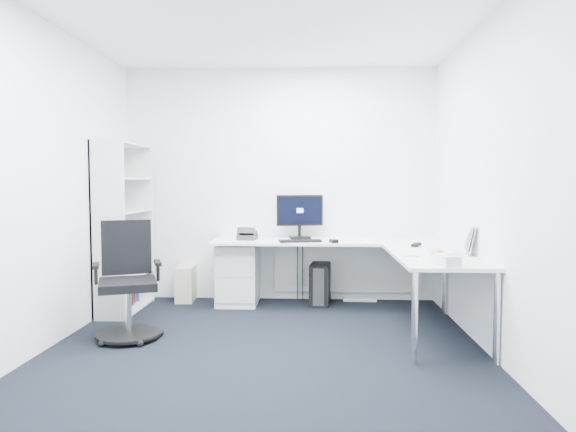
{
  "coord_description": "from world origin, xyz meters",
  "views": [
    {
      "loc": [
        0.39,
        -3.91,
        1.36
      ],
      "look_at": [
        0.15,
        1.05,
        1.05
      ],
      "focal_mm": 32.0,
      "sensor_mm": 36.0,
      "label": 1
    }
  ],
  "objects_px": {
    "l_desk": "(328,279)",
    "task_chair": "(128,281)",
    "laptop": "(444,239)",
    "bookshelf": "(124,227)",
    "monitor": "(300,216)"
  },
  "relations": [
    {
      "from": "l_desk",
      "to": "task_chair",
      "type": "distance_m",
      "value": 2.02
    },
    {
      "from": "task_chair",
      "to": "laptop",
      "type": "bearing_deg",
      "value": -15.68
    },
    {
      "from": "bookshelf",
      "to": "laptop",
      "type": "distance_m",
      "value": 3.28
    },
    {
      "from": "task_chair",
      "to": "monitor",
      "type": "bearing_deg",
      "value": 23.82
    },
    {
      "from": "bookshelf",
      "to": "laptop",
      "type": "xyz_separation_m",
      "value": [
        3.19,
        -0.74,
        -0.03
      ]
    },
    {
      "from": "l_desk",
      "to": "laptop",
      "type": "xyz_separation_m",
      "value": [
        1.02,
        -0.69,
        0.5
      ]
    },
    {
      "from": "bookshelf",
      "to": "task_chair",
      "type": "distance_m",
      "value": 1.15
    },
    {
      "from": "bookshelf",
      "to": "laptop",
      "type": "bearing_deg",
      "value": -12.99
    },
    {
      "from": "task_chair",
      "to": "laptop",
      "type": "xyz_separation_m",
      "value": [
        2.79,
        0.28,
        0.35
      ]
    },
    {
      "from": "task_chair",
      "to": "monitor",
      "type": "distance_m",
      "value": 2.13
    },
    {
      "from": "monitor",
      "to": "bookshelf",
      "type": "bearing_deg",
      "value": -176.21
    },
    {
      "from": "monitor",
      "to": "laptop",
      "type": "bearing_deg",
      "value": -52.15
    },
    {
      "from": "l_desk",
      "to": "monitor",
      "type": "relative_size",
      "value": 4.77
    },
    {
      "from": "task_chair",
      "to": "bookshelf",
      "type": "bearing_deg",
      "value": 90.45
    },
    {
      "from": "task_chair",
      "to": "laptop",
      "type": "distance_m",
      "value": 2.82
    }
  ]
}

